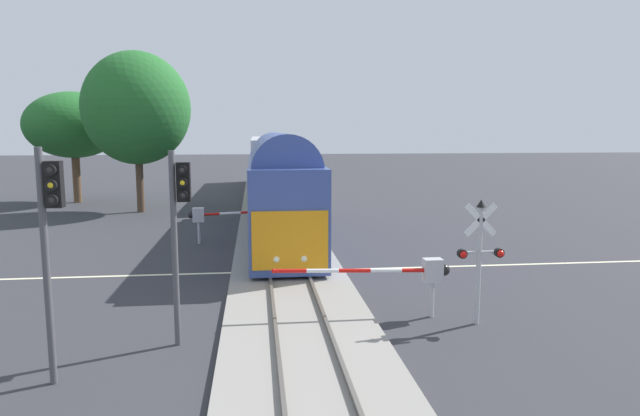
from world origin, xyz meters
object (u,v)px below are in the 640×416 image
Objects in this scene: crossing_signal_mast at (480,249)px; traffic_signal_near_left at (50,228)px; crossing_gate_far at (211,215)px; traffic_signal_median at (179,217)px; oak_behind_train at (137,108)px; crossing_gate_near at (415,272)px; pine_left_background at (74,125)px; commuter_train at (273,171)px.

traffic_signal_near_left is (-10.79, -2.63, 1.29)m from crossing_signal_mast.
traffic_signal_median is at bearing -88.94° from crossing_gate_far.
oak_behind_train is (-5.95, 25.04, 3.64)m from traffic_signal_median.
crossing_gate_near is 1.46× the size of crossing_signal_mast.
crossing_signal_mast is 36.59m from pine_left_background.
crossing_signal_mast is 15.49m from crossing_gate_far.
crossing_gate_far is 0.68× the size of pine_left_background.
crossing_gate_near is at bearing -81.56° from commuter_train.
traffic_signal_near_left is at bearing -98.12° from crossing_gate_far.
traffic_signal_near_left is (-2.21, -15.50, 2.13)m from crossing_gate_far.
crossing_signal_mast is at bearing -56.27° from pine_left_background.
oak_behind_train is at bearing -44.63° from pine_left_background.
crossing_signal_mast is at bearing -78.07° from commuter_train.
crossing_signal_mast is 8.43m from traffic_signal_median.
oak_behind_train is (-12.62, 23.61, 5.67)m from crossing_gate_near.
traffic_signal_median is at bearing -68.96° from pine_left_background.
commuter_train is 7.37× the size of crossing_gate_far.
oak_behind_train is at bearing -179.94° from commuter_train.
oak_behind_train is at bearing 103.36° from traffic_signal_median.
traffic_signal_near_left is 0.62× the size of pine_left_background.
traffic_signal_median is 33.21m from pine_left_background.
pine_left_background reaches higher than traffic_signal_near_left.
crossing_signal_mast is 0.70× the size of traffic_signal_near_left.
pine_left_background is at bearing 111.04° from traffic_signal_median.
crossing_signal_mast is 0.72× the size of traffic_signal_median.
oak_behind_train reaches higher than traffic_signal_median.
crossing_gate_near is 0.63× the size of pine_left_background.
crossing_gate_near is at bearing 20.61° from traffic_signal_near_left.
pine_left_background is at bearing 105.98° from traffic_signal_near_left.
crossing_signal_mast reaches higher than crossing_gate_near.
traffic_signal_near_left is (-2.46, -2.00, 0.11)m from traffic_signal_median.
pine_left_background reaches higher than crossing_gate_far.
pine_left_background is at bearing 123.77° from crossing_gate_far.
commuter_train is at bearing 78.25° from traffic_signal_near_left.
crossing_signal_mast is at bearing -59.68° from oak_behind_train.
oak_behind_train reaches higher than crossing_gate_far.
crossing_gate_far is at bearing -56.23° from pine_left_background.
crossing_gate_near is 1.05× the size of traffic_signal_median.
crossing_signal_mast is 0.64× the size of crossing_gate_far.
crossing_gate_far is 0.53× the size of oak_behind_train.
commuter_train is 24.96m from crossing_signal_mast.
oak_behind_train reaches higher than crossing_signal_mast.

